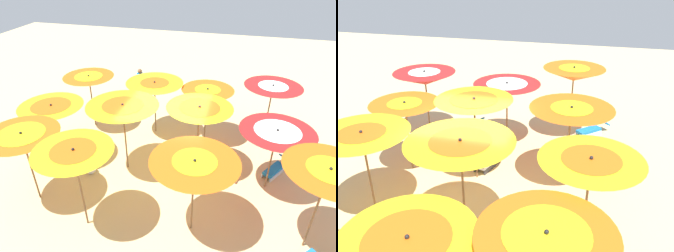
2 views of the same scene
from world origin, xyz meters
TOP-DOWN VIEW (x-y plane):
  - ground at (0.00, 0.00)m, footprint 37.72×37.72m
  - beach_umbrella_1 at (-3.75, -0.47)m, footprint 2.08×2.08m
  - beach_umbrella_2 at (-3.36, -2.37)m, footprint 2.02×2.02m
  - beach_umbrella_3 at (-1.04, 2.13)m, footprint 2.18×2.18m
  - beach_umbrella_4 at (-1.31, -0.34)m, footprint 2.24×2.24m
  - beach_umbrella_5 at (-1.50, -2.88)m, footprint 1.92×1.92m
  - beach_umbrella_6 at (0.97, 2.17)m, footprint 1.93×1.93m
  - beach_umbrella_7 at (0.98, 0.15)m, footprint 2.05×2.05m
  - beach_umbrella_8 at (1.28, -2.33)m, footprint 2.15×2.15m
  - beach_umbrella_9 at (3.24, 2.67)m, footprint 2.06×2.06m
  - beach_umbrella_10 at (3.27, -0.15)m, footprint 2.14×2.14m
  - beach_umbrella_11 at (4.15, -2.16)m, footprint 2.00×2.00m
  - lounger_0 at (1.67, 0.01)m, footprint 1.30×0.69m
  - lounger_1 at (4.56, -2.90)m, footprint 1.17×1.19m
  - lounger_2 at (3.59, 0.62)m, footprint 0.97×1.23m

SIDE VIEW (x-z plane):
  - ground at x=0.00m, z-range -0.04..0.00m
  - lounger_2 at x=3.59m, z-range -0.07..0.46m
  - lounger_1 at x=4.56m, z-range -0.08..0.48m
  - lounger_0 at x=1.67m, z-range -0.07..0.49m
  - beach_umbrella_10 at x=3.27m, z-range 0.85..3.00m
  - beach_umbrella_6 at x=0.97m, z-range 0.85..3.00m
  - beach_umbrella_3 at x=-1.04m, z-range 0.87..3.09m
  - beach_umbrella_1 at x=-3.75m, z-range 0.89..3.08m
  - beach_umbrella_9 at x=3.24m, z-range 0.89..3.21m
  - beach_umbrella_8 at x=1.28m, z-range 0.94..3.28m
  - beach_umbrella_2 at x=-3.36m, z-range 0.96..3.32m
  - beach_umbrella_7 at x=0.98m, z-range 0.95..3.39m
  - beach_umbrella_4 at x=-1.31m, z-range 0.99..3.45m
  - beach_umbrella_11 at x=4.15m, z-range 1.00..3.55m
  - beach_umbrella_5 at x=-1.50m, z-range 1.03..3.56m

